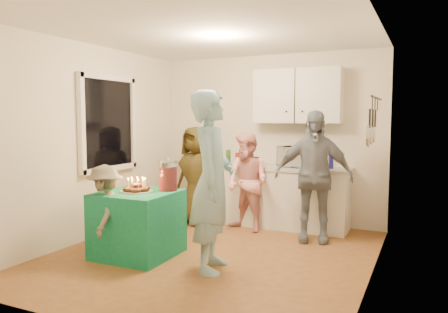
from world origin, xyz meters
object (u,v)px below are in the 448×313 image
at_px(woman_back_center, 247,182).
at_px(child_near_left, 105,213).
at_px(woman_back_right, 313,176).
at_px(punch_jar, 168,176).
at_px(party_table, 138,224).
at_px(counter, 274,197).
at_px(microwave, 298,157).
at_px(woman_back_left, 196,175).
at_px(man_birthday, 212,181).

bearing_deg(woman_back_center, child_near_left, -96.38).
bearing_deg(woman_back_right, child_near_left, -150.50).
bearing_deg(punch_jar, party_table, -137.52).
height_order(counter, punch_jar, punch_jar).
height_order(microwave, woman_back_left, woman_back_left).
distance_m(counter, woman_back_center, 0.59).
bearing_deg(microwave, child_near_left, -110.80).
bearing_deg(party_table, child_near_left, -131.30).
xyz_separation_m(counter, man_birthday, (0.03, -2.13, 0.53)).
relative_size(microwave, child_near_left, 0.49).
xyz_separation_m(microwave, woman_back_center, (-0.61, -0.46, -0.35)).
bearing_deg(counter, party_table, -115.39).
relative_size(man_birthday, woman_back_right, 1.11).
relative_size(party_table, child_near_left, 0.78).
relative_size(counter, microwave, 4.08).
xyz_separation_m(counter, woman_back_right, (0.73, -0.58, 0.43)).
relative_size(party_table, woman_back_center, 0.60).
height_order(punch_jar, woman_back_right, woman_back_right).
xyz_separation_m(microwave, child_near_left, (-1.59, -2.35, -0.51)).
xyz_separation_m(counter, party_table, (-0.98, -2.07, -0.05)).
xyz_separation_m(woman_back_right, child_near_left, (-1.96, -1.78, -0.32)).
bearing_deg(woman_back_center, woman_back_left, -163.27).
distance_m(party_table, man_birthday, 1.17).
bearing_deg(woman_back_left, counter, 38.21).
relative_size(counter, child_near_left, 2.01).
relative_size(woman_back_center, child_near_left, 1.30).
height_order(punch_jar, man_birthday, man_birthday).
height_order(counter, man_birthday, man_birthday).
height_order(party_table, child_near_left, child_near_left).
bearing_deg(punch_jar, counter, 68.63).
bearing_deg(woman_back_left, woman_back_right, 13.40).
bearing_deg(man_birthday, child_near_left, 83.56).
height_order(party_table, punch_jar, punch_jar).
relative_size(woman_back_left, child_near_left, 1.36).
bearing_deg(party_table, punch_jar, 42.48).
bearing_deg(woman_back_right, microwave, 109.88).
height_order(microwave, child_near_left, microwave).
distance_m(party_table, child_near_left, 0.41).
bearing_deg(party_table, counter, 64.61).
height_order(microwave, man_birthday, man_birthday).
xyz_separation_m(counter, woman_back_left, (-1.13, -0.40, 0.32)).
xyz_separation_m(microwave, party_table, (-1.35, -2.07, -0.68)).
relative_size(party_table, woman_back_right, 0.49).
distance_m(party_table, punch_jar, 0.66).
relative_size(party_table, punch_jar, 2.50).
bearing_deg(punch_jar, child_near_left, -134.38).
distance_m(counter, punch_jar, 2.03).
bearing_deg(child_near_left, punch_jar, 101.88).
height_order(woman_back_center, woman_back_right, woman_back_right).
height_order(microwave, woman_back_right, woman_back_right).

